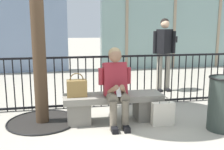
# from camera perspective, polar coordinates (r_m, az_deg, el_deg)

# --- Properties ---
(ground_plane) EXTENTS (60.00, 60.00, 0.00)m
(ground_plane) POSITION_cam_1_polar(r_m,az_deg,el_deg) (4.33, 0.25, -10.04)
(ground_plane) COLOR #A8A091
(stone_bench) EXTENTS (1.60, 0.44, 0.45)m
(stone_bench) POSITION_cam_1_polar(r_m,az_deg,el_deg) (4.24, 0.26, -6.61)
(stone_bench) COLOR gray
(stone_bench) RESTS_ON ground
(seated_person_with_phone) EXTENTS (0.52, 0.66, 1.21)m
(seated_person_with_phone) POSITION_cam_1_polar(r_m,az_deg,el_deg) (4.03, 0.87, -1.98)
(seated_person_with_phone) COLOR #6B6051
(seated_person_with_phone) RESTS_ON ground
(handbag_on_bench) EXTENTS (0.31, 0.17, 0.37)m
(handbag_on_bench) POSITION_cam_1_polar(r_m,az_deg,el_deg) (4.08, -7.74, -2.81)
(handbag_on_bench) COLOR olive
(handbag_on_bench) RESTS_ON stone_bench
(shopping_bag) EXTENTS (0.35, 0.13, 0.47)m
(shopping_bag) POSITION_cam_1_polar(r_m,az_deg,el_deg) (4.18, 11.11, -8.28)
(shopping_bag) COLOR beige
(shopping_bag) RESTS_ON ground
(bystander_at_railing) EXTENTS (0.55, 0.40, 1.71)m
(bystander_at_railing) POSITION_cam_1_polar(r_m,az_deg,el_deg) (6.22, 11.40, 5.60)
(bystander_at_railing) COLOR gray
(bystander_at_railing) RESTS_ON ground
(plaza_railing) EXTENTS (9.40, 0.04, 0.99)m
(plaza_railing) POSITION_cam_1_polar(r_m,az_deg,el_deg) (4.97, -1.58, -1.30)
(plaza_railing) COLOR black
(plaza_railing) RESTS_ON ground
(trash_can) EXTENTS (0.43, 0.43, 0.82)m
(trash_can) POSITION_cam_1_polar(r_m,az_deg,el_deg) (4.18, 23.07, -5.69)
(trash_can) COLOR #2D3833
(trash_can) RESTS_ON ground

